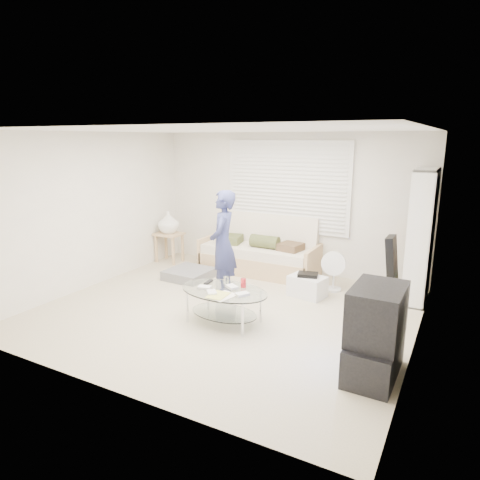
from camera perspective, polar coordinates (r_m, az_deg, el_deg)
The scene contains 13 objects.
ground at distance 6.19m, azimuth -1.92°, elevation -9.35°, with size 5.00×5.00×0.00m, color tan.
room_shell at distance 6.17m, azimuth 0.20°, elevation 6.30°, with size 5.02×4.52×2.51m.
window_blinds at distance 7.73m, azimuth 6.24°, elevation 7.07°, with size 2.32×0.08×1.62m.
futon_sofa at distance 7.81m, azimuth 2.65°, elevation -1.83°, with size 2.14×0.86×1.04m.
grey_floor_pillow at distance 7.56m, azimuth -6.80°, elevation -4.51°, with size 0.71×0.71×0.16m, color slate.
side_table at distance 8.46m, azimuth -9.50°, elevation 2.05°, with size 0.51×0.41×1.02m.
bookshelf at distance 6.82m, azimuth 22.90°, elevation 0.43°, with size 0.31×0.83×1.98m.
guitar_case at distance 6.78m, azimuth 19.50°, elevation -4.19°, with size 0.35×0.36×0.98m.
floor_fan at distance 7.01m, azimuth 12.43°, elevation -3.61°, with size 0.40×0.26×0.65m.
storage_bin at distance 6.74m, azimuth 8.97°, elevation -6.04°, with size 0.60×0.48×0.38m.
tv_unit at distance 4.65m, azimuth 17.59°, elevation -11.74°, with size 0.50×0.89×0.96m.
coffee_table at distance 5.68m, azimuth -2.14°, elevation -7.50°, with size 1.25×0.82×0.58m.
standing_person at distance 6.48m, azimuth -2.30°, elevation -0.62°, with size 0.60×0.40×1.65m, color navy.
Camera 1 is at (2.87, -4.93, 2.40)m, focal length 32.00 mm.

